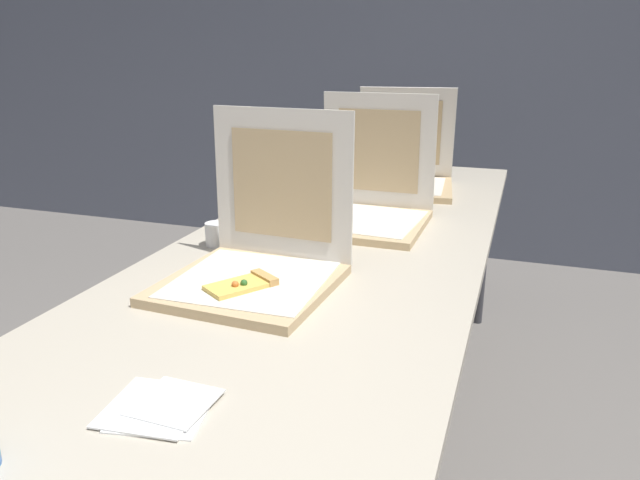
# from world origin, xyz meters

# --- Properties ---
(wall_back) EXTENTS (10.00, 0.10, 2.60)m
(wall_back) POSITION_xyz_m (0.00, 2.86, 1.30)
(wall_back) COLOR slate
(wall_back) RESTS_ON ground
(table) EXTENTS (0.85, 2.47, 0.73)m
(table) POSITION_xyz_m (0.00, 0.68, 0.69)
(table) COLOR #BCB29E
(table) RESTS_ON ground
(pizza_box_front) EXTENTS (0.39, 0.40, 0.39)m
(pizza_box_front) POSITION_xyz_m (-0.07, 0.31, 0.79)
(pizza_box_front) COLOR tan
(pizza_box_front) RESTS_ON table
(pizza_box_middle) EXTENTS (0.37, 0.38, 0.39)m
(pizza_box_middle) POSITION_xyz_m (0.04, 0.88, 0.79)
(pizza_box_middle) COLOR tan
(pizza_box_middle) RESTS_ON table
(pizza_box_back) EXTENTS (0.42, 0.42, 0.38)m
(pizza_box_back) POSITION_xyz_m (0.06, 1.39, 0.79)
(pizza_box_back) COLOR tan
(pizza_box_back) RESTS_ON table
(cup_white_near_center) EXTENTS (0.06, 0.06, 0.07)m
(cup_white_near_center) POSITION_xyz_m (-0.30, 0.53, 0.77)
(cup_white_near_center) COLOR white
(cup_white_near_center) RESTS_ON table
(cup_white_mid) EXTENTS (0.06, 0.06, 0.07)m
(cup_white_mid) POSITION_xyz_m (-0.25, 0.71, 0.77)
(cup_white_mid) COLOR white
(cup_white_mid) RESTS_ON table
(cup_white_far) EXTENTS (0.06, 0.06, 0.07)m
(cup_white_far) POSITION_xyz_m (-0.21, 1.06, 0.77)
(cup_white_far) COLOR white
(cup_white_far) RESTS_ON table
(napkin_pile) EXTENTS (0.17, 0.16, 0.01)m
(napkin_pile) POSITION_xyz_m (0.01, -0.21, 0.74)
(napkin_pile) COLOR white
(napkin_pile) RESTS_ON table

